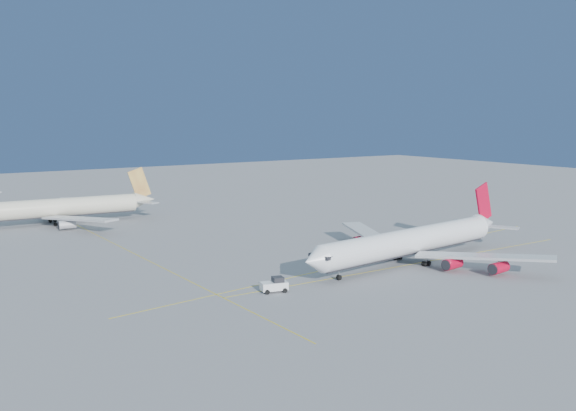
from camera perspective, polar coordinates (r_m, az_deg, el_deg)
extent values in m
plane|color=slate|center=(141.11, 5.97, -4.30)|extent=(500.00, 500.00, 0.00)
cube|color=#D5B90B|center=(134.37, 11.45, -5.04)|extent=(90.00, 0.18, 0.02)
cube|color=#D5B90B|center=(136.67, 7.58, -4.73)|extent=(118.86, 16.88, 0.02)
cube|color=#D5B90B|center=(147.23, -13.91, -3.97)|extent=(0.18, 140.00, 0.02)
cylinder|color=white|center=(132.95, 10.75, -3.13)|extent=(49.98, 11.29, 5.15)
cone|color=white|center=(113.52, 2.29, -4.92)|extent=(4.61, 5.61, 5.15)
cone|color=white|center=(155.49, 17.17, -1.53)|extent=(6.78, 5.63, 4.89)
cube|color=black|center=(114.53, 2.91, -4.53)|extent=(2.02, 5.03, 0.62)
cube|color=#B7B7BC|center=(128.77, 17.04, -4.36)|extent=(17.91, 24.06, 0.49)
cube|color=#B7B7BC|center=(145.68, 7.39, -2.65)|extent=(12.65, 25.85, 0.49)
cube|color=#BA0827|center=(153.64, 16.99, 0.24)|extent=(6.83, 1.25, 9.39)
cylinder|color=gray|center=(118.62, 4.56, -5.91)|extent=(0.21, 0.21, 2.04)
cylinder|color=black|center=(118.87, 4.55, -6.39)|extent=(1.05, 0.74, 0.98)
cylinder|color=gray|center=(132.11, 12.20, -4.62)|extent=(0.28, 0.28, 2.04)
cylinder|color=black|center=(132.34, 12.19, -5.05)|extent=(1.07, 0.91, 0.98)
cylinder|color=gray|center=(136.48, 9.75, -4.15)|extent=(0.28, 0.28, 2.04)
cylinder|color=black|center=(136.69, 9.74, -4.57)|extent=(1.07, 0.91, 0.98)
cylinder|color=#BA0827|center=(128.65, 14.40, -5.03)|extent=(4.51, 2.73, 2.22)
cylinder|color=#BA0827|center=(127.72, 18.23, -5.28)|extent=(4.51, 2.73, 2.22)
cylinder|color=#BA0827|center=(140.36, 7.81, -3.76)|extent=(4.51, 2.73, 2.22)
cylinder|color=#BA0827|center=(148.16, 6.53, -3.11)|extent=(4.51, 2.73, 2.22)
cylinder|color=beige|center=(188.49, -20.31, -0.21)|extent=(46.87, 7.75, 5.11)
cone|color=beige|center=(194.76, -12.65, 0.51)|extent=(6.55, 5.21, 4.86)
cube|color=#B7B7BC|center=(175.84, -18.07, -1.13)|extent=(13.98, 24.95, 0.49)
cube|color=#B7B7BC|center=(203.19, -19.81, -0.02)|extent=(16.31, 24.18, 0.49)
cube|color=#DBB452|center=(193.77, -13.07, 1.95)|extent=(6.91, 0.79, 9.49)
cylinder|color=gray|center=(185.56, -19.79, -1.27)|extent=(0.29, 0.29, 2.06)
cylinder|color=black|center=(185.72, -19.78, -1.59)|extent=(1.03, 0.86, 0.99)
cylinder|color=gray|center=(192.63, -20.20, -0.97)|extent=(0.29, 0.29, 2.06)
cylinder|color=black|center=(192.78, -20.19, -1.27)|extent=(1.03, 0.86, 0.99)
cylinder|color=#B7B7BC|center=(178.01, -19.03, -1.62)|extent=(4.43, 2.48, 2.24)
cylinder|color=#B7B7BC|center=(200.52, -20.38, -0.63)|extent=(4.43, 2.48, 2.24)
cube|color=white|center=(110.79, -1.25, -7.16)|extent=(4.97, 3.36, 1.36)
cube|color=black|center=(110.73, -0.91, -6.62)|extent=(2.25, 2.33, 1.02)
cylinder|color=black|center=(109.40, -1.85, -7.70)|extent=(0.87, 0.59, 0.80)
cylinder|color=black|center=(111.60, -2.22, -7.38)|extent=(0.87, 0.59, 0.80)
cylinder|color=black|center=(110.35, -0.26, -7.56)|extent=(0.87, 0.59, 0.80)
cylinder|color=black|center=(112.53, -0.66, -7.25)|extent=(0.87, 0.59, 0.80)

